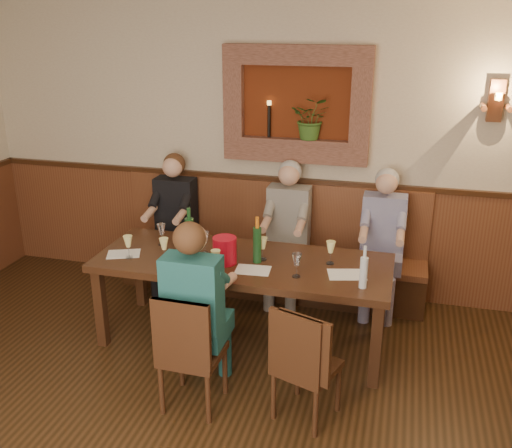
{
  "coord_description": "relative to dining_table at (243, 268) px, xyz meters",
  "views": [
    {
      "loc": [
        1.2,
        -2.24,
        2.62
      ],
      "look_at": [
        0.1,
        1.9,
        1.05
      ],
      "focal_mm": 40.0,
      "sensor_mm": 36.0,
      "label": 1
    }
  ],
  "objects": [
    {
      "name": "chair_near_right",
      "position": [
        0.68,
        -0.84,
        -0.42
      ],
      "size": [
        0.49,
        0.49,
        0.86
      ],
      "rotation": [
        0.0,
        0.0,
        -0.34
      ],
      "color": "#392011",
      "rests_on": "ground"
    },
    {
      "name": "tasting_sheet_a",
      "position": [
        -0.99,
        -0.15,
        0.08
      ],
      "size": [
        0.32,
        0.28,
        0.0
      ],
      "primitive_type": "cube",
      "rotation": [
        0.0,
        0.0,
        0.38
      ],
      "color": "white",
      "rests_on": "dining_table"
    },
    {
      "name": "wine_glass_2",
      "position": [
        -0.06,
        -0.1,
        0.17
      ],
      "size": [
        0.08,
        0.08,
        0.19
      ],
      "primitive_type": null,
      "color": "#FEF998",
      "rests_on": "dining_table"
    },
    {
      "name": "person_chair_front",
      "position": [
        -0.1,
        -0.78,
        -0.11
      ],
      "size": [
        0.4,
        0.49,
        1.37
      ],
      "color": "#174053",
      "rests_on": "ground"
    },
    {
      "name": "wainscoting",
      "position": [
        0.0,
        -1.85,
        -0.09
      ],
      "size": [
        6.02,
        6.02,
        1.15
      ],
      "color": "brown",
      "rests_on": "ground"
    },
    {
      "name": "wall_sconce",
      "position": [
        1.9,
        1.08,
        1.27
      ],
      "size": [
        0.25,
        0.2,
        0.35
      ],
      "color": "brown",
      "rests_on": "ground"
    },
    {
      "name": "room_shell",
      "position": [
        0.0,
        -1.85,
        1.21
      ],
      "size": [
        6.04,
        6.04,
        2.82
      ],
      "color": "#C4B194",
      "rests_on": "ground"
    },
    {
      "name": "wine_glass_7",
      "position": [
        -0.12,
        -0.3,
        0.17
      ],
      "size": [
        0.08,
        0.08,
        0.19
      ],
      "primitive_type": null,
      "color": "#FEF998",
      "rests_on": "dining_table"
    },
    {
      "name": "wine_glass_0",
      "position": [
        0.16,
        0.04,
        0.17
      ],
      "size": [
        0.08,
        0.08,
        0.19
      ],
      "primitive_type": null,
      "color": "#FEF998",
      "rests_on": "dining_table"
    },
    {
      "name": "water_bottle",
      "position": [
        0.99,
        -0.26,
        0.2
      ],
      "size": [
        0.07,
        0.07,
        0.33
      ],
      "rotation": [
        0.0,
        0.0,
        -0.29
      ],
      "color": "silver",
      "rests_on": "dining_table"
    },
    {
      "name": "wall_niche",
      "position": [
        0.24,
        1.09,
        1.13
      ],
      "size": [
        1.36,
        0.3,
        1.06
      ],
      "color": "#5F230D",
      "rests_on": "ground"
    },
    {
      "name": "person_bench_right",
      "position": [
        1.07,
        0.84,
        -0.12
      ],
      "size": [
        0.39,
        0.48,
        1.35
      ],
      "color": "navy",
      "rests_on": "ground"
    },
    {
      "name": "wine_glass_8",
      "position": [
        -0.61,
        -0.18,
        0.17
      ],
      "size": [
        0.08,
        0.08,
        0.19
      ],
      "primitive_type": null,
      "color": "#FEF998",
      "rests_on": "dining_table"
    },
    {
      "name": "wine_glass_6",
      "position": [
        -0.76,
        0.12,
        0.17
      ],
      "size": [
        0.08,
        0.08,
        0.19
      ],
      "primitive_type": null,
      "color": "white",
      "rests_on": "dining_table"
    },
    {
      "name": "person_bench_mid",
      "position": [
        0.19,
        0.84,
        -0.11
      ],
      "size": [
        0.4,
        0.49,
        1.37
      ],
      "color": "#595652",
      "rests_on": "ground"
    },
    {
      "name": "wine_glass_5",
      "position": [
        -0.34,
        0.04,
        0.17
      ],
      "size": [
        0.08,
        0.08,
        0.19
      ],
      "primitive_type": null,
      "color": "white",
      "rests_on": "dining_table"
    },
    {
      "name": "tasting_sheet_d",
      "position": [
        -0.26,
        -0.28,
        0.08
      ],
      "size": [
        0.28,
        0.23,
        0.0
      ],
      "primitive_type": "cube",
      "rotation": [
        0.0,
        0.0,
        -0.26
      ],
      "color": "white",
      "rests_on": "dining_table"
    },
    {
      "name": "wine_bottle_green_a",
      "position": [
        0.13,
        -0.02,
        0.23
      ],
      "size": [
        0.08,
        0.08,
        0.38
      ],
      "rotation": [
        0.0,
        0.0,
        -0.27
      ],
      "color": "#19471E",
      "rests_on": "dining_table"
    },
    {
      "name": "wine_bottle_green_b",
      "position": [
        -0.46,
        0.01,
        0.24
      ],
      "size": [
        0.09,
        0.09,
        0.4
      ],
      "rotation": [
        0.0,
        0.0,
        -0.22
      ],
      "color": "#19471E",
      "rests_on": "dining_table"
    },
    {
      "name": "bench",
      "position": [
        0.0,
        0.94,
        -0.35
      ],
      "size": [
        3.0,
        0.45,
        1.11
      ],
      "color": "#381E0F",
      "rests_on": "ground"
    },
    {
      "name": "dining_table",
      "position": [
        0.0,
        0.0,
        0.0
      ],
      "size": [
        2.4,
        0.9,
        0.75
      ],
      "color": "#392011",
      "rests_on": "ground"
    },
    {
      "name": "tasting_sheet_b",
      "position": [
        0.14,
        -0.18,
        0.08
      ],
      "size": [
        0.29,
        0.22,
        0.0
      ],
      "primitive_type": "cube",
      "rotation": [
        0.0,
        0.0,
        0.09
      ],
      "color": "white",
      "rests_on": "dining_table"
    },
    {
      "name": "person_bench_left",
      "position": [
        -0.96,
        0.84,
        -0.11
      ],
      "size": [
        0.39,
        0.48,
        1.37
      ],
      "color": "black",
      "rests_on": "ground"
    },
    {
      "name": "wine_glass_1",
      "position": [
        0.7,
        0.1,
        0.17
      ],
      "size": [
        0.08,
        0.08,
        0.19
      ],
      "primitive_type": null,
      "color": "#FEF998",
      "rests_on": "dining_table"
    },
    {
      "name": "spittoon_bucket",
      "position": [
        -0.12,
        -0.1,
        0.18
      ],
      "size": [
        0.25,
        0.25,
        0.22
      ],
      "primitive_type": "cylinder",
      "rotation": [
        0.0,
        0.0,
        -0.38
      ],
      "color": "red",
      "rests_on": "dining_table"
    },
    {
      "name": "tasting_sheet_c",
      "position": [
        0.85,
        -0.07,
        0.08
      ],
      "size": [
        0.33,
        0.27,
        0.0
      ],
      "primitive_type": "cube",
      "rotation": [
        0.0,
        0.0,
        0.25
      ],
      "color": "white",
      "rests_on": "dining_table"
    },
    {
      "name": "wine_glass_4",
      "position": [
        0.49,
        -0.21,
        0.17
      ],
      "size": [
        0.08,
        0.08,
        0.19
      ],
      "primitive_type": null,
      "color": "white",
      "rests_on": "dining_table"
    },
    {
      "name": "wine_glass_3",
      "position": [
        -0.91,
        -0.2,
        0.17
      ],
      "size": [
        0.08,
        0.08,
        0.19
      ],
      "primitive_type": null,
      "color": "#FEF998",
      "rests_on": "dining_table"
    },
    {
      "name": "chair_near_left",
      "position": [
        -0.1,
        -0.92,
        -0.41
      ],
      "size": [
        0.41,
        0.41,
        0.91
      ],
      "rotation": [
        0.0,
        0.0,
        -0.02
      ],
      "color": "#392011",
      "rests_on": "ground"
    }
  ]
}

